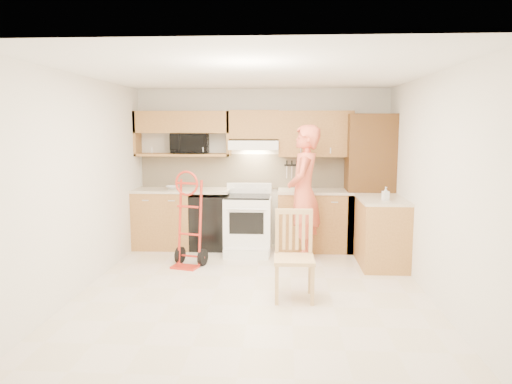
# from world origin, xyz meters

# --- Properties ---
(floor) EXTENTS (4.00, 4.50, 0.02)m
(floor) POSITION_xyz_m (0.00, 0.00, -0.01)
(floor) COLOR beige
(floor) RESTS_ON ground
(ceiling) EXTENTS (4.00, 4.50, 0.02)m
(ceiling) POSITION_xyz_m (0.00, 0.00, 2.51)
(ceiling) COLOR white
(ceiling) RESTS_ON ground
(wall_back) EXTENTS (4.00, 0.02, 2.50)m
(wall_back) POSITION_xyz_m (0.00, 2.26, 1.25)
(wall_back) COLOR silver
(wall_back) RESTS_ON ground
(wall_front) EXTENTS (4.00, 0.02, 2.50)m
(wall_front) POSITION_xyz_m (0.00, -2.26, 1.25)
(wall_front) COLOR silver
(wall_front) RESTS_ON ground
(wall_left) EXTENTS (0.02, 4.50, 2.50)m
(wall_left) POSITION_xyz_m (-2.01, 0.00, 1.25)
(wall_left) COLOR silver
(wall_left) RESTS_ON ground
(wall_right) EXTENTS (0.02, 4.50, 2.50)m
(wall_right) POSITION_xyz_m (2.01, 0.00, 1.25)
(wall_right) COLOR silver
(wall_right) RESTS_ON ground
(backsplash) EXTENTS (3.92, 0.03, 0.55)m
(backsplash) POSITION_xyz_m (0.00, 2.23, 1.20)
(backsplash) COLOR beige
(backsplash) RESTS_ON wall_back
(lower_cab_left) EXTENTS (0.90, 0.60, 0.90)m
(lower_cab_left) POSITION_xyz_m (-1.55, 1.95, 0.45)
(lower_cab_left) COLOR #B18040
(lower_cab_left) RESTS_ON ground
(dishwasher) EXTENTS (0.60, 0.60, 0.85)m
(dishwasher) POSITION_xyz_m (-0.80, 1.95, 0.42)
(dishwasher) COLOR black
(dishwasher) RESTS_ON ground
(lower_cab_right) EXTENTS (1.14, 0.60, 0.90)m
(lower_cab_right) POSITION_xyz_m (0.83, 1.95, 0.45)
(lower_cab_right) COLOR #B18040
(lower_cab_right) RESTS_ON ground
(countertop_left) EXTENTS (1.50, 0.63, 0.04)m
(countertop_left) POSITION_xyz_m (-1.25, 1.95, 0.92)
(countertop_left) COLOR beige
(countertop_left) RESTS_ON lower_cab_left
(countertop_right) EXTENTS (1.14, 0.63, 0.04)m
(countertop_right) POSITION_xyz_m (0.83, 1.95, 0.92)
(countertop_right) COLOR beige
(countertop_right) RESTS_ON lower_cab_right
(cab_return_right) EXTENTS (0.60, 1.00, 0.90)m
(cab_return_right) POSITION_xyz_m (1.70, 1.15, 0.45)
(cab_return_right) COLOR #B18040
(cab_return_right) RESTS_ON ground
(countertop_return) EXTENTS (0.63, 1.00, 0.04)m
(countertop_return) POSITION_xyz_m (1.70, 1.15, 0.92)
(countertop_return) COLOR beige
(countertop_return) RESTS_ON cab_return_right
(pantry_tall) EXTENTS (0.70, 0.60, 2.10)m
(pantry_tall) POSITION_xyz_m (1.65, 1.95, 1.05)
(pantry_tall) COLOR #51310F
(pantry_tall) RESTS_ON ground
(upper_cab_left) EXTENTS (1.50, 0.33, 0.34)m
(upper_cab_left) POSITION_xyz_m (-1.25, 2.08, 1.98)
(upper_cab_left) COLOR #B18040
(upper_cab_left) RESTS_ON wall_back
(upper_shelf_mw) EXTENTS (1.50, 0.33, 0.04)m
(upper_shelf_mw) POSITION_xyz_m (-1.25, 2.08, 1.47)
(upper_shelf_mw) COLOR #B18040
(upper_shelf_mw) RESTS_ON wall_back
(upper_cab_center) EXTENTS (0.76, 0.33, 0.44)m
(upper_cab_center) POSITION_xyz_m (-0.12, 2.08, 1.94)
(upper_cab_center) COLOR #B18040
(upper_cab_center) RESTS_ON wall_back
(upper_cab_right) EXTENTS (1.14, 0.33, 0.70)m
(upper_cab_right) POSITION_xyz_m (0.83, 2.08, 1.80)
(upper_cab_right) COLOR #B18040
(upper_cab_right) RESTS_ON wall_back
(range_hood) EXTENTS (0.76, 0.46, 0.14)m
(range_hood) POSITION_xyz_m (-0.12, 2.02, 1.63)
(range_hood) COLOR white
(range_hood) RESTS_ON wall_back
(knife_strip) EXTENTS (0.40, 0.05, 0.29)m
(knife_strip) POSITION_xyz_m (0.55, 2.21, 1.24)
(knife_strip) COLOR black
(knife_strip) RESTS_ON backsplash
(microwave) EXTENTS (0.59, 0.41, 0.32)m
(microwave) POSITION_xyz_m (-1.14, 2.08, 1.65)
(microwave) COLOR black
(microwave) RESTS_ON upper_shelf_mw
(range) EXTENTS (0.70, 0.92, 1.03)m
(range) POSITION_xyz_m (-0.20, 1.68, 0.52)
(range) COLOR white
(range) RESTS_ON ground
(person) EXTENTS (0.57, 0.77, 1.94)m
(person) POSITION_xyz_m (0.63, 1.35, 0.97)
(person) COLOR #EA6244
(person) RESTS_ON ground
(hand_truck) EXTENTS (0.57, 0.54, 1.19)m
(hand_truck) POSITION_xyz_m (-0.96, 0.92, 0.60)
(hand_truck) COLOR red
(hand_truck) RESTS_ON ground
(dining_chair) EXTENTS (0.45, 0.49, 0.99)m
(dining_chair) POSITION_xyz_m (0.47, -0.26, 0.49)
(dining_chair) COLOR tan
(dining_chair) RESTS_ON ground
(soap_bottle) EXTENTS (0.10, 0.10, 0.18)m
(soap_bottle) POSITION_xyz_m (1.70, 0.97, 1.03)
(soap_bottle) COLOR white
(soap_bottle) RESTS_ON countertop_return
(bowl) EXTENTS (0.20, 0.20, 0.05)m
(bowl) POSITION_xyz_m (-1.41, 1.95, 0.96)
(bowl) COLOR white
(bowl) RESTS_ON countertop_left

